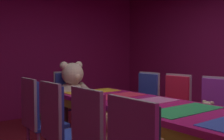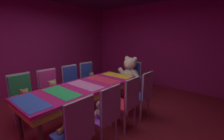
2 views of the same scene
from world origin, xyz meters
The scene contains 19 objects.
ground_plane centered at (0.00, 0.00, 0.00)m, with size 7.90×7.90×0.00m, color maroon.
wall_back centered at (0.00, 3.20, 1.40)m, with size 5.20×0.12×2.80m, color #8C1959.
wall_left centered at (-2.60, 0.00, 1.40)m, with size 0.12×6.40×2.80m, color #8C1959.
banquet_table centered at (0.00, 0.00, 0.65)m, with size 0.90×2.41×0.75m.
chair_left_0 centered at (-0.87, -0.84, 0.60)m, with size 0.42×0.41×0.98m.
teddy_left_0 centered at (-0.72, -0.84, 0.57)m, with size 0.22×0.28×0.27m.
chair_left_1 centered at (-0.84, -0.30, 0.60)m, with size 0.42×0.41×0.98m.
teddy_left_1 centered at (-0.69, -0.30, 0.60)m, with size 0.26×0.34×0.32m.
chair_left_2 centered at (-0.86, 0.29, 0.60)m, with size 0.42×0.41×0.98m.
chair_left_3 centered at (-0.87, 0.84, 0.60)m, with size 0.42×0.41×0.98m.
teddy_left_3 centered at (-0.73, 0.84, 0.57)m, with size 0.22×0.28×0.27m.
chair_right_0 centered at (0.85, -0.84, 0.60)m, with size 0.42×0.41×0.98m.
teddy_right_0 centered at (0.71, -0.84, 0.59)m, with size 0.25×0.32×0.31m.
chair_right_1 centered at (0.85, -0.29, 0.60)m, with size 0.42×0.41×0.98m.
teddy_right_1 centered at (0.70, -0.29, 0.57)m, with size 0.22×0.28×0.26m.
chair_right_2 centered at (0.84, 0.28, 0.60)m, with size 0.42×0.41×0.98m.
chair_right_3 centered at (0.84, 0.84, 0.60)m, with size 0.42×0.41×0.98m.
throne_chair centered at (0.00, 1.75, 0.60)m, with size 0.41×0.42×0.98m.
king_teddy_bear centered at (0.00, 1.58, 0.75)m, with size 0.73×0.57×0.69m.
Camera 2 is at (2.21, -1.80, 1.67)m, focal length 24.03 mm.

